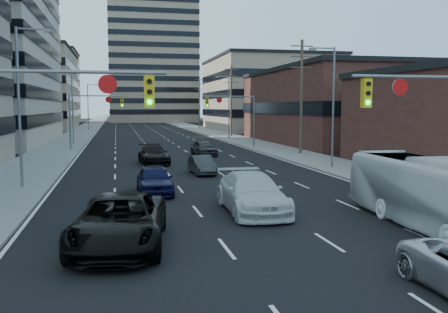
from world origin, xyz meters
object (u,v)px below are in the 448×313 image
transit_bus (433,193)px  black_pickup (120,222)px  sedan_blue (154,180)px  white_van (252,193)px

transit_bus → black_pickup: bearing=-177.2°
transit_bus → sedan_blue: transit_bus is taller
white_van → sedan_blue: bearing=125.8°
white_van → sedan_blue: white_van is taller
black_pickup → white_van: bearing=45.0°
white_van → sedan_blue: size_ratio=1.30×
black_pickup → sedan_blue: bearing=86.7°
black_pickup → transit_bus: size_ratio=0.63×
transit_bus → white_van: bearing=145.9°
transit_bus → sedan_blue: size_ratio=2.18×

